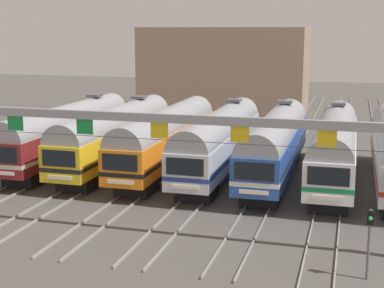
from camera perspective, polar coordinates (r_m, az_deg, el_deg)
The scene contains 11 objects.
ground_plane at distance 42.74m, azimuth 2.71°, elevation -3.05°, with size 160.00×160.00×0.00m, color #4C4944.
track_bed at distance 59.04m, azimuth 6.45°, elevation 0.99°, with size 26.08×70.00×0.15m.
commuter_train_maroon at distance 46.43m, azimuth -12.20°, elevation 1.26°, with size 2.88×18.06×5.05m.
commuter_train_yellow at distance 44.67m, azimuth -7.54°, elevation 1.03°, with size 2.88×18.06×5.05m.
commuter_train_orange at distance 43.23m, azimuth -2.55°, elevation 0.77°, with size 2.88×18.06×4.77m.
commuter_train_silver at distance 42.15m, azimuth 2.75°, elevation 0.49°, with size 2.88×18.06×5.05m.
commuter_train_blue at distance 41.44m, azimuth 8.27°, elevation 0.20°, with size 2.88×18.06×5.05m.
commuter_train_white at distance 41.14m, azimuth 13.94°, elevation -0.10°, with size 2.88×18.06×5.05m.
catenary_gantry at distance 28.87m, azimuth -3.25°, elevation 0.99°, with size 29.82×0.44×6.97m.
yard_signal_mast at distance 25.79m, azimuth 17.19°, elevation -8.25°, with size 0.28×0.35×3.15m.
maintenance_building at distance 75.10m, azimuth 3.26°, elevation 7.35°, with size 20.86×10.00×10.80m, color gray.
Camera 1 is at (9.27, -40.35, 10.62)m, focal length 53.83 mm.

